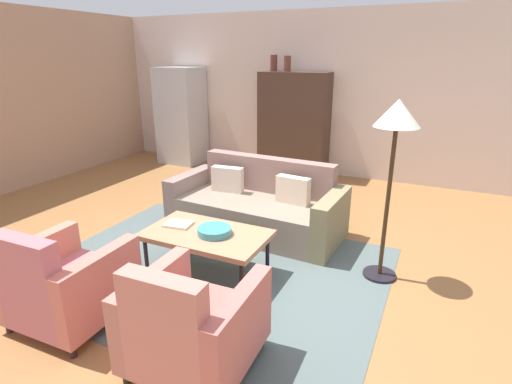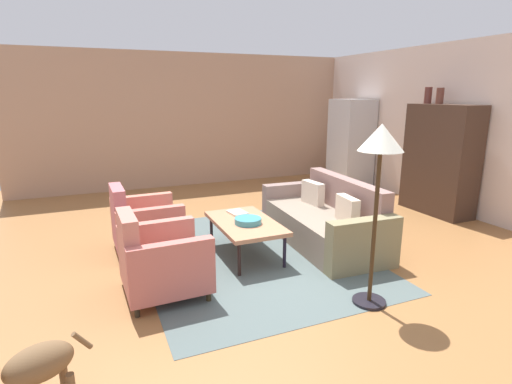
{
  "view_description": "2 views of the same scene",
  "coord_description": "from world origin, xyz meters",
  "px_view_note": "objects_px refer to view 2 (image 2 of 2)",
  "views": [
    {
      "loc": [
        1.61,
        -3.34,
        2.08
      ],
      "look_at": [
        -0.08,
        0.22,
        0.71
      ],
      "focal_mm": 27.96,
      "sensor_mm": 36.0,
      "label": 1
    },
    {
      "loc": [
        4.02,
        -2.06,
        1.98
      ],
      "look_at": [
        -0.43,
        -0.18,
        0.77
      ],
      "focal_mm": 27.96,
      "sensor_mm": 36.0,
      "label": 2
    }
  ],
  "objects_px": {
    "fruit_bowl": "(248,221)",
    "dog": "(32,367)",
    "book_stack": "(237,212)",
    "refrigerator": "(351,143)",
    "cabinet": "(440,160)",
    "coffee_table": "(245,224)",
    "vase_round": "(440,96)",
    "couch": "(327,221)",
    "armchair_right": "(158,262)",
    "vase_tall": "(428,95)",
    "floor_lamp": "(380,155)",
    "armchair_left": "(142,226)"
  },
  "relations": [
    {
      "from": "fruit_bowl",
      "to": "dog",
      "type": "xyz_separation_m",
      "value": [
        1.74,
        -2.15,
        -0.16
      ]
    },
    {
      "from": "fruit_bowl",
      "to": "book_stack",
      "type": "bearing_deg",
      "value": 176.95
    },
    {
      "from": "refrigerator",
      "to": "cabinet",
      "type": "bearing_deg",
      "value": 2.57
    },
    {
      "from": "coffee_table",
      "to": "vase_round",
      "type": "relative_size",
      "value": 4.65
    },
    {
      "from": "refrigerator",
      "to": "couch",
      "type": "bearing_deg",
      "value": -40.28
    },
    {
      "from": "armchair_right",
      "to": "vase_tall",
      "type": "bearing_deg",
      "value": 104.99
    },
    {
      "from": "armchair_right",
      "to": "cabinet",
      "type": "distance_m",
      "value": 4.97
    },
    {
      "from": "floor_lamp",
      "to": "dog",
      "type": "relative_size",
      "value": 2.53
    },
    {
      "from": "vase_tall",
      "to": "dog",
      "type": "height_order",
      "value": "vase_tall"
    },
    {
      "from": "couch",
      "to": "armchair_right",
      "type": "xyz_separation_m",
      "value": [
        0.6,
        -2.35,
        0.06
      ]
    },
    {
      "from": "coffee_table",
      "to": "dog",
      "type": "distance_m",
      "value": 2.83
    },
    {
      "from": "couch",
      "to": "floor_lamp",
      "type": "height_order",
      "value": "floor_lamp"
    },
    {
      "from": "armchair_left",
      "to": "vase_round",
      "type": "distance_m",
      "value": 5.07
    },
    {
      "from": "fruit_bowl",
      "to": "cabinet",
      "type": "relative_size",
      "value": 0.18
    },
    {
      "from": "coffee_table",
      "to": "book_stack",
      "type": "distance_m",
      "value": 0.35
    },
    {
      "from": "armchair_right",
      "to": "vase_round",
      "type": "height_order",
      "value": "vase_round"
    },
    {
      "from": "couch",
      "to": "armchair_right",
      "type": "relative_size",
      "value": 2.43
    },
    {
      "from": "cabinet",
      "to": "dog",
      "type": "distance_m",
      "value": 6.27
    },
    {
      "from": "cabinet",
      "to": "refrigerator",
      "type": "xyz_separation_m",
      "value": [
        -2.33,
        -0.1,
        0.03
      ]
    },
    {
      "from": "armchair_right",
      "to": "book_stack",
      "type": "bearing_deg",
      "value": 126.59
    },
    {
      "from": "couch",
      "to": "fruit_bowl",
      "type": "xyz_separation_m",
      "value": [
        0.09,
        -1.19,
        0.19
      ]
    },
    {
      "from": "armchair_left",
      "to": "floor_lamp",
      "type": "distance_m",
      "value": 3.05
    },
    {
      "from": "book_stack",
      "to": "floor_lamp",
      "type": "bearing_deg",
      "value": 18.74
    },
    {
      "from": "cabinet",
      "to": "dog",
      "type": "bearing_deg",
      "value": -68.48
    },
    {
      "from": "vase_tall",
      "to": "vase_round",
      "type": "bearing_deg",
      "value": 0.0
    },
    {
      "from": "fruit_bowl",
      "to": "cabinet",
      "type": "bearing_deg",
      "value": 98.64
    },
    {
      "from": "fruit_bowl",
      "to": "vase_round",
      "type": "height_order",
      "value": "vase_round"
    },
    {
      "from": "refrigerator",
      "to": "dog",
      "type": "bearing_deg",
      "value": -51.0
    },
    {
      "from": "couch",
      "to": "book_stack",
      "type": "height_order",
      "value": "couch"
    },
    {
      "from": "couch",
      "to": "coffee_table",
      "type": "relative_size",
      "value": 1.78
    },
    {
      "from": "cabinet",
      "to": "vase_tall",
      "type": "height_order",
      "value": "vase_tall"
    },
    {
      "from": "refrigerator",
      "to": "dog",
      "type": "distance_m",
      "value": 7.36
    },
    {
      "from": "book_stack",
      "to": "cabinet",
      "type": "xyz_separation_m",
      "value": [
        -0.12,
        3.63,
        0.45
      ]
    },
    {
      "from": "vase_tall",
      "to": "dog",
      "type": "relative_size",
      "value": 0.4
    },
    {
      "from": "fruit_bowl",
      "to": "vase_round",
      "type": "relative_size",
      "value": 1.27
    },
    {
      "from": "armchair_right",
      "to": "fruit_bowl",
      "type": "distance_m",
      "value": 1.28
    },
    {
      "from": "book_stack",
      "to": "floor_lamp",
      "type": "xyz_separation_m",
      "value": [
        1.91,
        0.65,
        0.99
      ]
    },
    {
      "from": "vase_tall",
      "to": "refrigerator",
      "type": "distance_m",
      "value": 2.18
    },
    {
      "from": "armchair_right",
      "to": "cabinet",
      "type": "bearing_deg",
      "value": 100.53
    },
    {
      "from": "armchair_left",
      "to": "armchair_right",
      "type": "xyz_separation_m",
      "value": [
        1.2,
        0.0,
        0.0
      ]
    },
    {
      "from": "vase_round",
      "to": "book_stack",
      "type": "bearing_deg",
      "value": -85.8
    },
    {
      "from": "book_stack",
      "to": "refrigerator",
      "type": "distance_m",
      "value": 4.32
    },
    {
      "from": "fruit_bowl",
      "to": "vase_tall",
      "type": "relative_size",
      "value": 1.2
    },
    {
      "from": "fruit_bowl",
      "to": "vase_tall",
      "type": "height_order",
      "value": "vase_tall"
    },
    {
      "from": "couch",
      "to": "floor_lamp",
      "type": "distance_m",
      "value": 2.01
    },
    {
      "from": "armchair_right",
      "to": "vase_tall",
      "type": "distance_m",
      "value": 5.28
    },
    {
      "from": "book_stack",
      "to": "armchair_right",
      "type": "bearing_deg",
      "value": -51.52
    },
    {
      "from": "refrigerator",
      "to": "dog",
      "type": "height_order",
      "value": "refrigerator"
    },
    {
      "from": "coffee_table",
      "to": "floor_lamp",
      "type": "height_order",
      "value": "floor_lamp"
    },
    {
      "from": "armchair_right",
      "to": "cabinet",
      "type": "height_order",
      "value": "cabinet"
    }
  ]
}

